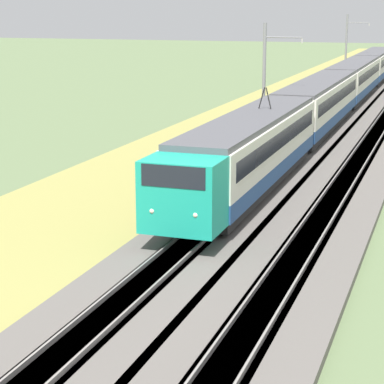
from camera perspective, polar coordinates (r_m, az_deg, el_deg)
ballast_main at (r=52.44m, az=9.14°, el=4.16°), size 240.00×4.40×0.30m
ballast_adjacent at (r=51.91m, az=13.60°, el=3.85°), size 240.00×4.40×0.30m
track_main at (r=52.43m, az=9.14°, el=4.17°), size 240.00×1.57×0.45m
track_adjacent at (r=51.91m, az=13.60°, el=3.86°), size 240.00×1.57×0.45m
grass_verge at (r=53.81m, az=2.70°, el=4.47°), size 240.00×9.87×0.12m
passenger_train at (r=64.20m, az=11.17°, el=7.77°), size 79.10×2.96×4.95m
catenary_mast_mid at (r=49.01m, az=5.57°, el=8.25°), size 0.22×2.56×7.91m
catenary_mast_far at (r=87.10m, az=11.69°, el=10.54°), size 0.22×2.56×8.14m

